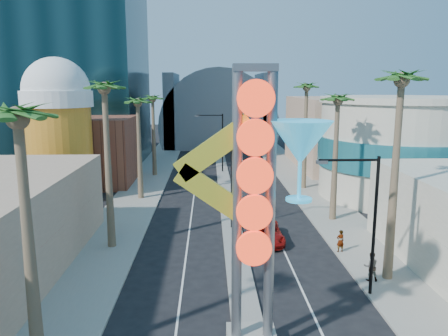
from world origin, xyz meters
The scene contains 22 objects.
sidewalk_west centered at (-9.50, 35.00, 0.07)m, with size 5.00×100.00×0.15m, color gray.
sidewalk_east centered at (9.50, 35.00, 0.07)m, with size 5.00×100.00×0.15m, color gray.
median centered at (0.00, 38.00, 0.07)m, with size 1.60×84.00×0.15m, color gray.
brick_filler_west centered at (-16.00, 38.00, 4.00)m, with size 10.00×10.00×8.00m, color brown.
filler_east centered at (16.00, 48.00, 5.00)m, with size 10.00×20.00×10.00m, color tan.
beer_mug centered at (-17.00, 30.00, 7.84)m, with size 7.00×7.00×14.50m.
turquoise_building centered at (18.00, 30.00, 5.25)m, with size 16.60×16.60×10.60m.
canopy centered at (0.00, 72.00, 4.31)m, with size 22.00×16.00×22.00m.
neon_sign centered at (0.82, 2.96, 7.31)m, with size 6.53×2.60×12.55m.
streetlight_0 centered at (0.55, 20.00, 4.88)m, with size 3.79×0.25×8.00m.
streetlight_1 centered at (-0.55, 44.00, 4.88)m, with size 3.79×0.25×8.00m.
streetlight_2 centered at (6.72, 8.00, 4.83)m, with size 3.45×0.25×8.00m.
palm_0 centered at (-9.00, 2.00, 9.93)m, with size 2.40×2.40×11.70m.
palm_1 centered at (-9.00, 16.00, 10.82)m, with size 2.40×2.40×12.70m.
palm_2 centered at (-9.00, 30.00, 9.48)m, with size 2.40×2.40×11.20m.
palm_3 centered at (-9.00, 42.00, 9.48)m, with size 2.40×2.40×11.20m.
palm_5 centered at (9.00, 10.00, 11.27)m, with size 2.40×2.40×13.20m.
palm_6 centered at (9.00, 22.00, 9.93)m, with size 2.40×2.40×11.70m.
palm_7 centered at (9.00, 34.00, 10.82)m, with size 2.40×2.40×12.70m.
red_pickup centered at (2.46, 16.91, 0.71)m, with size 2.35×5.11×1.42m, color #A00E0C.
pedestrian_a centered at (7.35, 14.27, 0.95)m, with size 0.58×0.38×1.60m, color gray.
pedestrian_b centered at (7.81, 9.65, 1.04)m, with size 0.86×0.67×1.78m, color gray.
Camera 1 is at (-1.86, -14.61, 11.69)m, focal length 35.00 mm.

